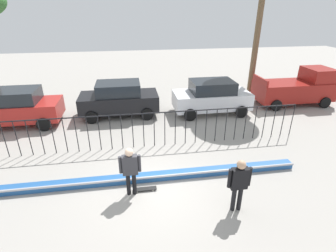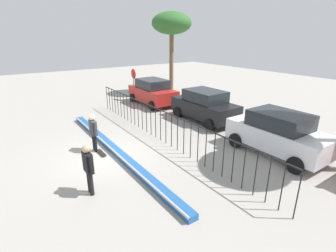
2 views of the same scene
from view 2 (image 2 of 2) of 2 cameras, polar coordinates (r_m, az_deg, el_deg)
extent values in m
plane|color=#9E9991|center=(11.54, -13.91, -6.33)|extent=(60.00, 60.00, 0.00)
cube|color=#235699|center=(11.63, -11.89, -5.34)|extent=(11.00, 0.36, 0.22)
cylinder|color=#B2B2B7|center=(11.53, -12.75, -5.04)|extent=(11.00, 0.09, 0.09)
cylinder|color=black|center=(18.46, -13.64, 6.21)|extent=(0.04, 0.04, 1.60)
cylinder|color=black|center=(18.03, -13.09, 5.93)|extent=(0.04, 0.04, 1.60)
cylinder|color=black|center=(17.61, -12.52, 5.65)|extent=(0.04, 0.04, 1.60)
cylinder|color=black|center=(17.19, -11.92, 5.35)|extent=(0.04, 0.04, 1.60)
cylinder|color=black|center=(16.77, -11.29, 5.04)|extent=(0.04, 0.04, 1.60)
cylinder|color=black|center=(16.36, -10.63, 4.71)|extent=(0.04, 0.04, 1.60)
cylinder|color=black|center=(15.95, -9.93, 4.36)|extent=(0.04, 0.04, 1.60)
cylinder|color=black|center=(15.54, -9.20, 3.99)|extent=(0.04, 0.04, 1.60)
cylinder|color=black|center=(15.13, -8.44, 3.60)|extent=(0.04, 0.04, 1.60)
cylinder|color=black|center=(14.73, -7.62, 3.19)|extent=(0.04, 0.04, 1.60)
cylinder|color=black|center=(14.33, -6.77, 2.76)|extent=(0.04, 0.04, 1.60)
cylinder|color=black|center=(13.94, -5.87, 2.30)|extent=(0.04, 0.04, 1.60)
cylinder|color=black|center=(13.55, -4.91, 1.81)|extent=(0.04, 0.04, 1.60)
cylinder|color=black|center=(13.16, -3.90, 1.30)|extent=(0.04, 0.04, 1.60)
cylinder|color=black|center=(12.78, -2.83, 0.75)|extent=(0.04, 0.04, 1.60)
cylinder|color=black|center=(12.41, -1.69, 0.17)|extent=(0.04, 0.04, 1.60)
cylinder|color=black|center=(12.04, -0.49, -0.44)|extent=(0.04, 0.04, 1.60)
cylinder|color=black|center=(11.68, 0.79, -1.10)|extent=(0.04, 0.04, 1.60)
cylinder|color=black|center=(11.33, 2.15, -1.79)|extent=(0.04, 0.04, 1.60)
cylinder|color=black|center=(10.99, 3.60, -2.53)|extent=(0.04, 0.04, 1.60)
cylinder|color=black|center=(10.65, 5.14, -3.31)|extent=(0.04, 0.04, 1.60)
cylinder|color=black|center=(10.33, 6.78, -4.14)|extent=(0.04, 0.04, 1.60)
cylinder|color=black|center=(10.02, 8.54, -5.02)|extent=(0.04, 0.04, 1.60)
cylinder|color=black|center=(9.72, 10.40, -5.95)|extent=(0.04, 0.04, 1.60)
cylinder|color=black|center=(9.43, 12.39, -6.93)|extent=(0.04, 0.04, 1.60)
cylinder|color=black|center=(9.16, 14.51, -7.96)|extent=(0.04, 0.04, 1.60)
cylinder|color=black|center=(8.91, 16.77, -9.04)|extent=(0.04, 0.04, 1.60)
cylinder|color=black|center=(8.67, 19.17, -10.16)|extent=(0.04, 0.04, 1.60)
cylinder|color=black|center=(8.45, 21.71, -11.33)|extent=(0.04, 0.04, 1.60)
cylinder|color=black|center=(8.25, 24.41, -12.53)|extent=(0.04, 0.04, 1.60)
cylinder|color=black|center=(8.08, 27.26, -13.76)|extent=(0.04, 0.04, 1.60)
cube|color=black|center=(12.17, -1.73, 3.63)|extent=(14.00, 0.04, 0.04)
cylinder|color=black|center=(11.95, -16.39, -3.52)|extent=(0.13, 0.13, 0.81)
cylinder|color=black|center=(11.78, -16.09, -3.84)|extent=(0.13, 0.13, 0.81)
cube|color=#333338|center=(11.60, -16.59, -0.34)|extent=(0.49, 0.21, 0.67)
sphere|color=beige|center=(11.45, -16.81, 1.84)|extent=(0.26, 0.26, 0.26)
cylinder|color=#333338|center=(11.85, -17.06, 0.23)|extent=(0.11, 0.11, 0.60)
cylinder|color=#333338|center=(11.32, -16.12, -0.60)|extent=(0.11, 0.11, 0.60)
cube|color=black|center=(11.65, -14.89, -5.83)|extent=(0.80, 0.20, 0.02)
cylinder|color=silver|center=(11.45, -14.05, -6.40)|extent=(0.05, 0.03, 0.05)
cylinder|color=silver|center=(11.41, -14.76, -6.57)|extent=(0.05, 0.03, 0.05)
cylinder|color=silver|center=(11.91, -14.99, -5.42)|extent=(0.05, 0.03, 0.05)
cylinder|color=silver|center=(11.87, -15.67, -5.58)|extent=(0.05, 0.03, 0.05)
cylinder|color=black|center=(8.95, -17.35, -11.84)|extent=(0.14, 0.14, 0.82)
cylinder|color=black|center=(8.78, -16.95, -12.43)|extent=(0.14, 0.14, 0.82)
cube|color=black|center=(8.50, -17.66, -7.83)|extent=(0.50, 0.21, 0.68)
sphere|color=tan|center=(8.30, -18.00, -4.92)|extent=(0.27, 0.27, 0.27)
cylinder|color=black|center=(8.75, -18.29, -6.82)|extent=(0.11, 0.11, 0.61)
cylinder|color=black|center=(8.23, -17.04, -8.45)|extent=(0.11, 0.11, 0.61)
cube|color=#B2231E|center=(19.24, -3.50, 7.24)|extent=(4.30, 1.90, 0.90)
cube|color=#1E2328|center=(19.09, -3.55, 9.52)|extent=(2.37, 1.71, 0.66)
cylinder|color=black|center=(18.67, 1.37, 5.45)|extent=(0.68, 0.22, 0.68)
cylinder|color=black|center=(17.66, -3.66, 4.58)|extent=(0.68, 0.22, 0.68)
cylinder|color=black|center=(21.04, -3.32, 7.07)|extent=(0.68, 0.22, 0.68)
cylinder|color=black|center=(20.15, -7.97, 6.34)|extent=(0.68, 0.22, 0.68)
cube|color=black|center=(15.51, 8.22, 3.97)|extent=(4.30, 1.90, 0.90)
cube|color=#1E2328|center=(15.32, 8.36, 6.78)|extent=(2.37, 1.71, 0.66)
cylinder|color=black|center=(15.33, 14.45, 1.59)|extent=(0.68, 0.22, 0.68)
cylinder|color=black|center=(14.01, 9.27, 0.25)|extent=(0.68, 0.22, 0.68)
cylinder|color=black|center=(17.29, 7.23, 4.12)|extent=(0.68, 0.22, 0.68)
cylinder|color=black|center=(16.13, 2.14, 3.12)|extent=(0.68, 0.22, 0.68)
cube|color=silver|center=(12.03, 23.48, -2.24)|extent=(4.30, 1.90, 0.90)
cube|color=#1E2328|center=(11.78, 24.00, 1.28)|extent=(2.37, 1.71, 0.66)
cylinder|color=black|center=(12.39, 31.25, -5.19)|extent=(0.68, 0.22, 0.68)
cylinder|color=black|center=(10.80, 26.87, -7.91)|extent=(0.68, 0.22, 0.68)
cylinder|color=black|center=(13.67, 20.32, -1.27)|extent=(0.68, 0.22, 0.68)
cylinder|color=black|center=(12.24, 15.07, -3.13)|extent=(0.68, 0.22, 0.68)
cylinder|color=slate|center=(20.58, -7.73, 8.66)|extent=(0.07, 0.07, 2.10)
cylinder|color=red|center=(20.41, -7.82, 11.61)|extent=(0.76, 0.02, 0.76)
cylinder|color=brown|center=(22.56, 0.78, 13.55)|extent=(0.36, 0.36, 5.01)
ellipsoid|color=#2D6028|center=(22.45, 0.82, 22.25)|extent=(3.31, 3.31, 1.82)
camera|label=1|loc=(11.06, -57.43, 15.04)|focal=27.69mm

